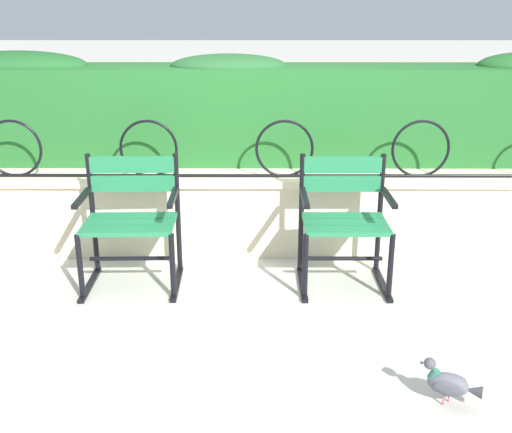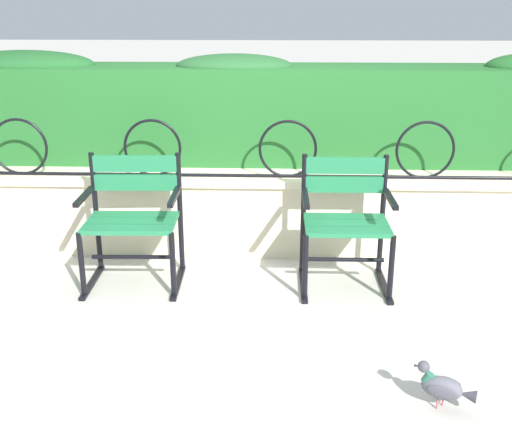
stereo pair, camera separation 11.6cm
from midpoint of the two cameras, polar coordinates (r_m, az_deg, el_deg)
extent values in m
plane|color=#BCB7AD|center=(3.92, 0.80, -8.12)|extent=(60.00, 60.00, 0.00)
cube|color=beige|center=(4.65, 1.09, 0.03)|extent=(6.89, 0.35, 0.55)
cube|color=beige|center=(4.56, 1.11, 3.60)|extent=(6.89, 0.41, 0.05)
cylinder|color=black|center=(4.48, 1.10, 3.80)|extent=(6.36, 0.02, 0.02)
torus|color=black|center=(4.79, -20.40, 6.06)|extent=(0.42, 0.02, 0.42)
torus|color=black|center=(4.51, -8.82, 6.28)|extent=(0.42, 0.02, 0.42)
torus|color=black|center=(4.43, 3.72, 6.24)|extent=(0.42, 0.02, 0.42)
torus|color=black|center=(4.56, 16.10, 5.91)|extent=(0.42, 0.02, 0.42)
cube|color=#236028|center=(4.96, 1.25, 9.52)|extent=(6.75, 0.66, 0.74)
ellipsoid|color=#1F5525|center=(5.29, -20.06, 13.02)|extent=(1.13, 0.59, 0.23)
ellipsoid|color=#235429|center=(4.93, -1.35, 13.76)|extent=(0.91, 0.59, 0.18)
cube|color=#237547|center=(3.96, -11.06, -1.24)|extent=(0.58, 0.14, 0.03)
cube|color=#237547|center=(4.09, -10.69, -0.57)|extent=(0.58, 0.14, 0.03)
cube|color=#237547|center=(4.21, -10.35, 0.05)|extent=(0.58, 0.14, 0.03)
cube|color=#237547|center=(4.22, -10.36, 4.84)|extent=(0.58, 0.05, 0.11)
cube|color=#237547|center=(4.25, -10.26, 3.12)|extent=(0.58, 0.05, 0.11)
cylinder|color=black|center=(4.27, -6.25, 0.30)|extent=(0.04, 0.04, 0.85)
cylinder|color=black|center=(3.95, -6.86, -4.53)|extent=(0.04, 0.04, 0.44)
cube|color=black|center=(4.20, -6.42, -6.10)|extent=(0.05, 0.52, 0.02)
cube|color=black|center=(3.98, -6.74, 1.84)|extent=(0.05, 0.40, 0.03)
cylinder|color=black|center=(4.38, -13.83, 0.32)|extent=(0.04, 0.04, 0.85)
cylinder|color=black|center=(4.06, -15.04, -4.38)|extent=(0.04, 0.04, 0.44)
cube|color=black|center=(4.31, -14.16, -5.92)|extent=(0.05, 0.52, 0.02)
cube|color=black|center=(4.10, -14.84, 1.82)|extent=(0.05, 0.40, 0.03)
cylinder|color=black|center=(4.17, -10.49, -3.70)|extent=(0.55, 0.04, 0.03)
cube|color=#237547|center=(3.90, 9.43, -1.47)|extent=(0.54, 0.13, 0.03)
cube|color=#237547|center=(4.03, 9.20, -0.79)|extent=(0.54, 0.13, 0.03)
cube|color=#237547|center=(4.15, 8.97, -0.15)|extent=(0.54, 0.13, 0.03)
cube|color=#237547|center=(4.16, 9.05, 4.68)|extent=(0.54, 0.03, 0.11)
cube|color=#237547|center=(4.19, 8.95, 2.95)|extent=(0.54, 0.03, 0.11)
cylinder|color=black|center=(4.30, 12.37, 0.06)|extent=(0.04, 0.04, 0.85)
cylinder|color=black|center=(3.98, 13.22, -4.74)|extent=(0.04, 0.04, 0.44)
cube|color=black|center=(4.23, 12.53, -6.28)|extent=(0.04, 0.52, 0.02)
cube|color=black|center=(4.01, 13.15, 1.60)|extent=(0.04, 0.40, 0.03)
cylinder|color=black|center=(4.23, 5.18, 0.14)|extent=(0.04, 0.04, 0.85)
cylinder|color=black|center=(3.91, 5.43, -4.74)|extent=(0.04, 0.04, 0.44)
cube|color=black|center=(4.16, 5.19, -6.30)|extent=(0.04, 0.52, 0.02)
cube|color=black|center=(3.94, 5.45, 1.71)|extent=(0.04, 0.40, 0.03)
cylinder|color=black|center=(4.11, 9.02, -3.96)|extent=(0.51, 0.03, 0.03)
ellipsoid|color=#5B5B66|center=(3.10, 17.87, -14.86)|extent=(0.21, 0.17, 0.11)
cylinder|color=#2D6B56|center=(3.09, 16.68, -14.11)|extent=(0.07, 0.06, 0.06)
sphere|color=#494951|center=(3.06, 16.33, -13.18)|extent=(0.06, 0.06, 0.06)
cone|color=black|center=(3.07, 15.72, -13.16)|extent=(0.03, 0.02, 0.01)
cone|color=#404047|center=(3.10, 20.03, -15.27)|extent=(0.10, 0.09, 0.06)
ellipsoid|color=#4E4E56|center=(3.07, 17.95, -15.23)|extent=(0.14, 0.07, 0.07)
ellipsoid|color=#4E4E56|center=(3.14, 18.17, -14.40)|extent=(0.14, 0.07, 0.07)
cylinder|color=#C6515B|center=(3.13, 17.48, -16.23)|extent=(0.01, 0.01, 0.05)
cylinder|color=#C6515B|center=(3.16, 17.95, -15.93)|extent=(0.01, 0.01, 0.05)
camera|label=1|loc=(0.06, -89.12, 0.30)|focal=43.25mm
camera|label=2|loc=(0.06, 90.88, -0.30)|focal=43.25mm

